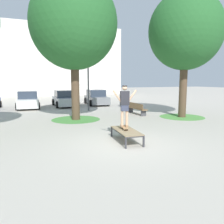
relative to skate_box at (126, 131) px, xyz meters
The scene contains 14 objects.
ground_plane 0.57m from the skate_box, 126.68° to the right, with size 120.00×120.00×0.00m, color #B2AA9E.
building_facade 30.79m from the skate_box, 97.43° to the left, with size 33.17×4.00×11.03m, color silver.
skate_box is the anchor object (origin of this frame).
skateboard 0.26m from the skate_box, 83.83° to the left, with size 0.40×0.82×0.09m.
skater 1.14m from the skate_box, 83.77° to the left, with size 0.99×0.37×1.69m.
tree_near_right 8.94m from the skate_box, 33.42° to the left, with size 4.70×4.70×8.02m.
grass_patch_near_right 7.35m from the skate_box, 33.42° to the left, with size 2.95×2.95×0.01m, color #519342.
tree_mid_back 7.92m from the skate_box, 96.60° to the left, with size 5.19×5.19×8.50m.
grass_patch_mid_back 5.86m from the skate_box, 96.60° to the left, with size 3.02×3.02×0.01m, color #47893D.
car_white 13.61m from the skate_box, 103.62° to the left, with size 2.08×4.28×1.50m.
car_silver 13.40m from the skate_box, 89.86° to the left, with size 1.95×4.21×1.50m.
car_grey 13.98m from the skate_box, 76.44° to the left, with size 2.19×4.33×1.50m.
park_bench 7.38m from the skate_box, 58.42° to the left, with size 0.44×2.40×0.83m.
light_post 10.20m from the skate_box, 82.42° to the left, with size 0.36×0.36×5.83m.
Camera 1 is at (-3.68, -7.64, 2.45)m, focal length 36.12 mm.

